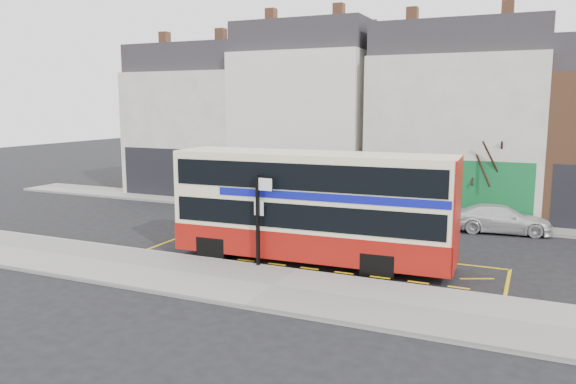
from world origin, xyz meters
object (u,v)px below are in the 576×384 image
at_px(car_white, 501,219).
at_px(street_tree_left, 164,132).
at_px(double_decker_bus, 313,206).
at_px(bus_stop_post, 259,212).
at_px(car_silver, 210,199).
at_px(street_tree_right, 489,151).
at_px(car_grey, 392,210).

height_order(car_white, street_tree_left, street_tree_left).
height_order(double_decker_bus, car_white, double_decker_bus).
bearing_deg(car_white, bus_stop_post, 134.90).
relative_size(car_silver, street_tree_left, 0.58).
bearing_deg(street_tree_left, car_white, -7.92).
xyz_separation_m(double_decker_bus, street_tree_right, (5.34, 10.39, 1.45)).
relative_size(car_grey, street_tree_left, 0.62).
xyz_separation_m(car_grey, street_tree_right, (4.39, 1.82, 3.05)).
distance_m(bus_stop_post, street_tree_right, 13.82).
bearing_deg(car_grey, car_white, -87.19).
xyz_separation_m(double_decker_bus, car_grey, (0.95, 8.57, -1.60)).
relative_size(bus_stop_post, street_tree_left, 0.55).
bearing_deg(bus_stop_post, car_silver, 136.26).
relative_size(car_white, street_tree_right, 0.84).
bearing_deg(car_grey, bus_stop_post, 170.93).
xyz_separation_m(bus_stop_post, street_tree_right, (6.82, 11.91, 1.54)).
distance_m(bus_stop_post, street_tree_left, 18.89).
height_order(street_tree_left, street_tree_right, street_tree_left).
bearing_deg(street_tree_right, car_white, -65.96).
relative_size(car_silver, car_grey, 0.94).
bearing_deg(street_tree_right, double_decker_bus, -117.20).
relative_size(double_decker_bus, car_grey, 2.81).
relative_size(double_decker_bus, car_white, 2.37).
height_order(car_silver, street_tree_right, street_tree_right).
bearing_deg(double_decker_bus, car_grey, 81.27).
bearing_deg(car_grey, double_decker_bus, 178.16).
xyz_separation_m(double_decker_bus, car_silver, (-9.43, 7.78, -1.62)).
relative_size(car_white, street_tree_left, 0.74).
bearing_deg(car_white, double_decker_bus, 136.20).
relative_size(car_silver, car_white, 0.79).
bearing_deg(car_silver, car_grey, -67.27).
bearing_deg(double_decker_bus, street_tree_left, 140.64).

